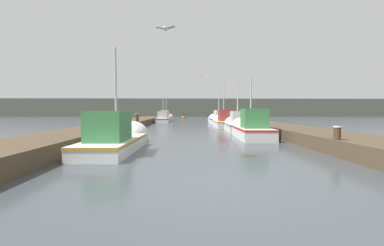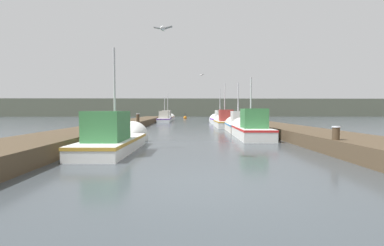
# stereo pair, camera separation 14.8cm
# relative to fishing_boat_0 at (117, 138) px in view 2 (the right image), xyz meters

# --- Properties ---
(ground_plane) EXTENTS (200.00, 200.00, 0.00)m
(ground_plane) POSITION_rel_fishing_boat_0_xyz_m (3.09, -4.92, -0.43)
(ground_plane) COLOR #3D4449
(dock_left) EXTENTS (2.59, 40.00, 0.54)m
(dock_left) POSITION_rel_fishing_boat_0_xyz_m (-2.45, 11.08, -0.16)
(dock_left) COLOR #4C3D2B
(dock_left) RESTS_ON ground_plane
(dock_right) EXTENTS (2.59, 40.00, 0.54)m
(dock_right) POSITION_rel_fishing_boat_0_xyz_m (8.64, 11.08, -0.16)
(dock_right) COLOR #4C3D2B
(dock_right) RESTS_ON ground_plane
(distant_shore_ridge) EXTENTS (120.00, 16.00, 4.23)m
(distant_shore_ridge) POSITION_rel_fishing_boat_0_xyz_m (3.09, 58.02, 1.68)
(distant_shore_ridge) COLOR #565B4C
(distant_shore_ridge) RESTS_ON ground_plane
(fishing_boat_0) EXTENTS (1.72, 5.36, 4.30)m
(fishing_boat_0) POSITION_rel_fishing_boat_0_xyz_m (0.00, 0.00, 0.00)
(fishing_boat_0) COLOR silver
(fishing_boat_0) RESTS_ON ground_plane
(fishing_boat_1) EXTENTS (1.73, 5.15, 3.70)m
(fishing_boat_1) POSITION_rel_fishing_boat_0_xyz_m (6.15, 4.27, 0.04)
(fishing_boat_1) COLOR silver
(fishing_boat_1) RESTS_ON ground_plane
(fishing_boat_2) EXTENTS (1.79, 4.61, 3.92)m
(fishing_boat_2) POSITION_rel_fishing_boat_0_xyz_m (6.36, 8.61, 0.01)
(fishing_boat_2) COLOR silver
(fishing_boat_2) RESTS_ON ground_plane
(fishing_boat_3) EXTENTS (1.70, 4.92, 4.36)m
(fishing_boat_3) POSITION_rel_fishing_boat_0_xyz_m (6.05, 13.07, 0.02)
(fishing_boat_3) COLOR silver
(fishing_boat_3) RESTS_ON ground_plane
(fishing_boat_4) EXTENTS (1.90, 5.42, 4.29)m
(fishing_boat_4) POSITION_rel_fishing_boat_0_xyz_m (6.28, 18.34, 0.03)
(fishing_boat_4) COLOR silver
(fishing_boat_4) RESTS_ON ground_plane
(fishing_boat_5) EXTENTS (1.59, 5.29, 3.80)m
(fishing_boat_5) POSITION_rel_fishing_boat_0_xyz_m (-0.16, 23.37, -0.02)
(fishing_boat_5) COLOR silver
(fishing_boat_5) RESTS_ON ground_plane
(fishing_boat_6) EXTENTS (1.91, 5.34, 4.29)m
(fishing_boat_6) POSITION_rel_fishing_boat_0_xyz_m (-0.10, 28.51, 0.01)
(fishing_boat_6) COLOR silver
(fishing_boat_6) RESTS_ON ground_plane
(mooring_piling_0) EXTENTS (0.34, 0.34, 0.98)m
(mooring_piling_0) POSITION_rel_fishing_boat_0_xyz_m (7.32, 10.24, 0.06)
(mooring_piling_0) COLOR #473523
(mooring_piling_0) RESTS_ON ground_plane
(mooring_piling_1) EXTENTS (0.24, 0.24, 1.27)m
(mooring_piling_1) POSITION_rel_fishing_boat_0_xyz_m (-1.36, 31.10, 0.21)
(mooring_piling_1) COLOR #473523
(mooring_piling_1) RESTS_ON ground_plane
(mooring_piling_2) EXTENTS (0.25, 0.25, 0.99)m
(mooring_piling_2) POSITION_rel_fishing_boat_0_xyz_m (7.47, -1.75, 0.07)
(mooring_piling_2) COLOR #473523
(mooring_piling_2) RESTS_ON ground_plane
(mooring_piling_3) EXTENTS (0.29, 0.29, 1.23)m
(mooring_piling_3) POSITION_rel_fishing_boat_0_xyz_m (-1.22, 10.63, 0.19)
(mooring_piling_3) COLOR #473523
(mooring_piling_3) RESTS_ON ground_plane
(channel_buoy) EXTENTS (0.60, 0.60, 1.10)m
(channel_buoy) POSITION_rel_fishing_boat_0_xyz_m (2.40, 35.24, -0.26)
(channel_buoy) COLOR #BF6513
(channel_buoy) RESTS_ON ground_plane
(seagull_lead) EXTENTS (0.56, 0.30, 0.12)m
(seagull_lead) POSITION_rel_fishing_boat_0_xyz_m (1.99, -2.33, 3.42)
(seagull_lead) COLOR white
(seagull_1) EXTENTS (0.44, 0.50, 0.12)m
(seagull_1) POSITION_rel_fishing_boat_0_xyz_m (3.88, 11.39, 3.96)
(seagull_1) COLOR white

